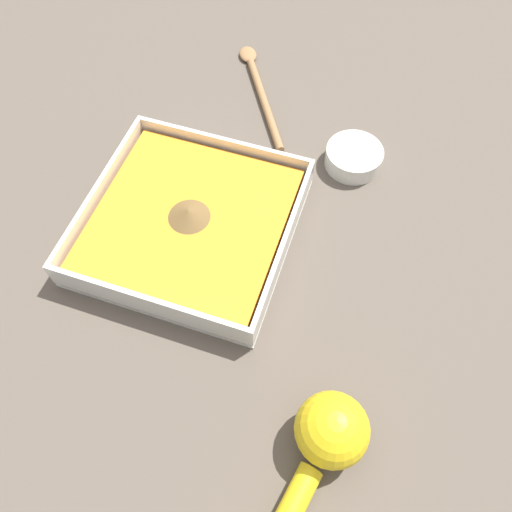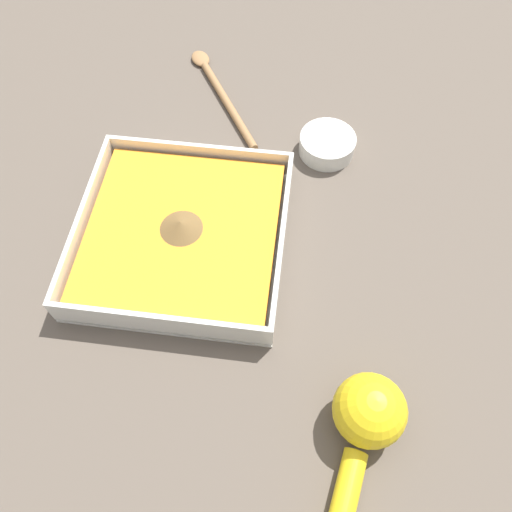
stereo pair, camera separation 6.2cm
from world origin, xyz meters
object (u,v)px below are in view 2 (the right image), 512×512
(square_dish, at_px, (183,235))
(spice_bowl, at_px, (327,145))
(lemon_squeezer, at_px, (364,431))
(wooden_spoon, at_px, (220,91))

(square_dish, distance_m, spice_bowl, 0.25)
(spice_bowl, bearing_deg, lemon_squeezer, -172.02)
(wooden_spoon, bearing_deg, square_dish, 148.22)
(spice_bowl, height_order, lemon_squeezer, lemon_squeezer)
(square_dish, xyz_separation_m, lemon_squeezer, (-0.22, -0.23, 0.02))
(square_dish, distance_m, wooden_spoon, 0.28)
(spice_bowl, height_order, wooden_spoon, spice_bowl)
(square_dish, relative_size, wooden_spoon, 1.21)
(spice_bowl, relative_size, wooden_spoon, 0.38)
(lemon_squeezer, distance_m, wooden_spoon, 0.55)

